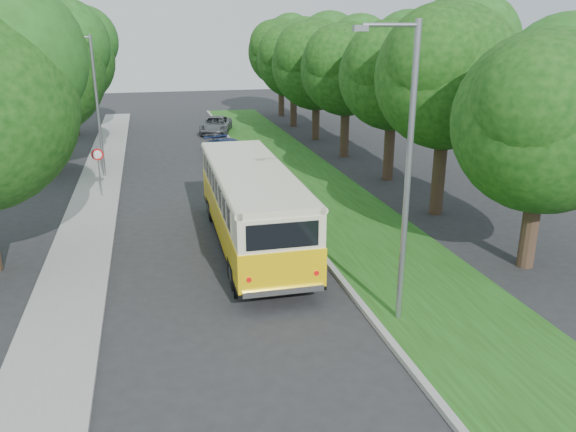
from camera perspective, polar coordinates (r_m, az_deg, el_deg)
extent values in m
plane|color=#262629|center=(17.27, -5.72, -8.33)|extent=(120.00, 120.00, 0.00)
cube|color=gray|center=(22.42, 1.50, -1.56)|extent=(0.20, 70.00, 0.15)
cube|color=#224512|center=(23.12, 7.13, -1.09)|extent=(4.50, 70.00, 0.13)
cube|color=gray|center=(21.88, -20.27, -3.32)|extent=(2.20, 70.00, 0.12)
cylinder|color=#332319|center=(20.48, 23.45, -0.38)|extent=(0.56, 0.56, 3.35)
sphere|color=#0F3B0D|center=(19.75, 24.67, 8.66)|extent=(5.85, 5.85, 5.85)
sphere|color=#0F3B0D|center=(20.71, 26.39, 12.09)|extent=(4.38, 4.38, 4.38)
sphere|color=#0F3B0D|center=(18.55, 24.20, 10.48)|extent=(4.09, 4.09, 4.09)
cylinder|color=#332319|center=(25.08, 15.13, 4.88)|extent=(0.56, 0.56, 4.26)
sphere|color=#0F3B0D|center=(24.50, 15.88, 13.49)|extent=(5.98, 5.98, 5.98)
sphere|color=#0F3B0D|center=(25.48, 17.58, 16.21)|extent=(4.49, 4.49, 4.49)
sphere|color=#0F3B0D|center=(23.37, 14.98, 15.19)|extent=(4.19, 4.19, 4.19)
cylinder|color=#332319|center=(30.49, 10.26, 7.28)|extent=(0.56, 0.56, 3.95)
sphere|color=#0F3B0D|center=(30.02, 10.65, 13.88)|extent=(5.61, 5.61, 5.61)
sphere|color=#0F3B0D|center=(30.88, 12.07, 16.00)|extent=(4.21, 4.21, 4.21)
sphere|color=#0F3B0D|center=(29.00, 9.75, 15.16)|extent=(3.92, 3.92, 3.92)
cylinder|color=#332319|center=(35.84, 5.79, 9.07)|extent=(0.56, 0.56, 3.86)
sphere|color=#0F3B0D|center=(35.44, 5.98, 14.63)|extent=(5.64, 5.64, 5.64)
sphere|color=#0F3B0D|center=(36.25, 7.26, 16.45)|extent=(4.23, 4.23, 4.23)
sphere|color=#0F3B0D|center=(34.45, 5.05, 15.72)|extent=(3.95, 3.95, 3.95)
cylinder|color=#332319|center=(41.46, 2.85, 10.22)|extent=(0.56, 0.56, 3.58)
sphere|color=#0F3B0D|center=(41.10, 2.93, 15.11)|extent=(6.36, 6.36, 6.36)
sphere|color=#0F3B0D|center=(41.98, 4.21, 16.89)|extent=(4.77, 4.77, 4.77)
sphere|color=#0F3B0D|center=(40.03, 1.93, 16.17)|extent=(4.45, 4.45, 4.45)
cylinder|color=#332319|center=(47.15, 0.56, 11.32)|extent=(0.56, 0.56, 3.68)
sphere|color=#0F3B0D|center=(46.83, 0.58, 15.53)|extent=(5.91, 5.91, 5.91)
sphere|color=#0F3B0D|center=(47.63, 1.66, 16.99)|extent=(4.43, 4.43, 4.43)
sphere|color=#0F3B0D|center=(45.87, -0.30, 16.39)|extent=(4.14, 4.14, 4.14)
cylinder|color=#332319|center=(53.00, -0.69, 12.32)|extent=(0.56, 0.56, 4.05)
sphere|color=#0F3B0D|center=(52.73, -0.70, 16.28)|extent=(5.97, 5.97, 5.97)
sphere|color=#0F3B0D|center=(53.52, 0.28, 17.59)|extent=(4.48, 4.48, 4.48)
sphere|color=#0F3B0D|center=(51.78, -1.52, 17.06)|extent=(4.18, 4.18, 4.18)
sphere|color=#0F3B0D|center=(20.43, -26.87, 14.20)|extent=(5.10, 5.10, 5.10)
cylinder|color=#332319|center=(34.25, -23.07, 7.09)|extent=(0.56, 0.56, 3.68)
sphere|color=#0F3B0D|center=(33.80, -23.88, 13.25)|extent=(6.80, 6.80, 6.80)
sphere|color=#0F3B0D|center=(34.24, -21.97, 15.82)|extent=(5.10, 5.10, 5.10)
sphere|color=#0F3B0D|center=(33.10, -26.09, 14.36)|extent=(4.76, 4.76, 4.76)
cylinder|color=#332319|center=(45.99, -20.96, 9.93)|extent=(0.56, 0.56, 3.68)
sphere|color=#0F3B0D|center=(45.66, -21.51, 14.52)|extent=(6.80, 6.80, 6.80)
sphere|color=#0F3B0D|center=(46.17, -20.09, 16.41)|extent=(5.10, 5.10, 5.10)
sphere|color=#0F3B0D|center=(44.92, -23.10, 15.38)|extent=(4.76, 4.76, 4.76)
cylinder|color=gray|center=(14.76, 12.04, 3.29)|extent=(0.16, 0.16, 8.00)
cylinder|color=gray|center=(13.97, 10.41, 18.55)|extent=(1.40, 0.10, 0.10)
cube|color=gray|center=(13.68, 7.37, 18.41)|extent=(0.35, 0.16, 0.14)
cylinder|color=gray|center=(31.64, -18.77, 10.27)|extent=(0.16, 0.16, 7.50)
cylinder|color=gray|center=(31.45, -20.79, 16.63)|extent=(1.40, 0.10, 0.10)
cube|color=gray|center=(31.54, -22.18, 16.35)|extent=(0.35, 0.16, 0.14)
cylinder|color=gray|center=(28.16, -18.60, 4.16)|extent=(0.06, 0.06, 2.50)
cone|color=red|center=(27.93, -18.80, 5.93)|extent=(0.56, 0.02, 0.56)
cone|color=white|center=(27.91, -18.80, 5.92)|extent=(0.40, 0.02, 0.40)
imported|color=#B7B7BC|center=(28.37, -4.61, 3.90)|extent=(1.57, 3.76, 1.27)
imported|color=silver|center=(30.06, -4.58, 4.80)|extent=(2.28, 4.27, 1.34)
imported|color=navy|center=(34.91, -5.87, 6.65)|extent=(3.12, 4.76, 1.28)
imported|color=#56595D|center=(44.38, -7.33, 9.15)|extent=(3.19, 5.00, 1.28)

